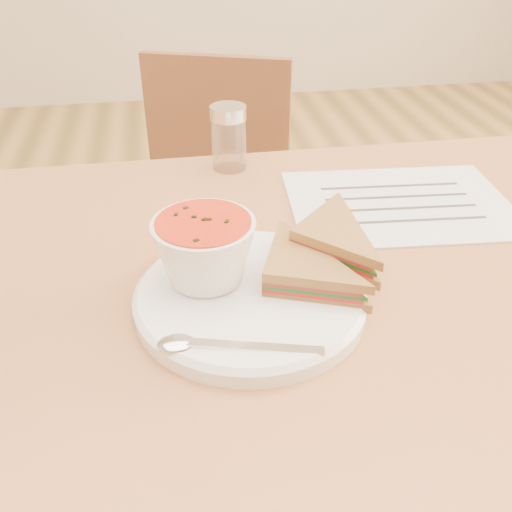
{
  "coord_description": "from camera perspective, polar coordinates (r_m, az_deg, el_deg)",
  "views": [
    {
      "loc": [
        -0.18,
        -0.55,
        1.14
      ],
      "look_at": [
        -0.09,
        -0.04,
        0.8
      ],
      "focal_mm": 40.0,
      "sensor_mm": 36.0,
      "label": 1
    }
  ],
  "objects": [
    {
      "name": "paper_menu",
      "position": [
        0.85,
        14.18,
        5.13
      ],
      "size": [
        0.33,
        0.26,
        0.0
      ],
      "primitive_type": null,
      "rotation": [
        0.0,
        0.0,
        -0.08
      ],
      "color": "silver",
      "rests_on": "dining_table"
    },
    {
      "name": "dining_table",
      "position": [
        0.96,
        5.44,
        -19.52
      ],
      "size": [
        1.0,
        0.7,
        0.75
      ],
      "primitive_type": null,
      "color": "#A45E32",
      "rests_on": "floor"
    },
    {
      "name": "soup_bowl",
      "position": [
        0.62,
        -5.13,
        0.25
      ],
      "size": [
        0.13,
        0.13,
        0.08
      ],
      "primitive_type": null,
      "rotation": [
        0.0,
        0.0,
        0.24
      ],
      "color": "white",
      "rests_on": "plate"
    },
    {
      "name": "chair_far",
      "position": [
        1.4,
        -5.07,
        1.52
      ],
      "size": [
        0.46,
        0.46,
        0.81
      ],
      "primitive_type": null,
      "rotation": [
        0.0,
        0.0,
        2.79
      ],
      "color": "brown",
      "rests_on": "floor"
    },
    {
      "name": "condiment_shaker",
      "position": [
        0.92,
        -2.74,
        11.71
      ],
      "size": [
        0.06,
        0.06,
        0.1
      ],
      "primitive_type": null,
      "rotation": [
        0.0,
        0.0,
        -0.05
      ],
      "color": "silver",
      "rests_on": "dining_table"
    },
    {
      "name": "spoon",
      "position": [
        0.55,
        -2.32,
        -9.02
      ],
      "size": [
        0.19,
        0.08,
        0.01
      ],
      "primitive_type": null,
      "rotation": [
        0.0,
        0.0,
        -0.23
      ],
      "color": "silver",
      "rests_on": "plate"
    },
    {
      "name": "sandwich_half_b",
      "position": [
        0.65,
        3.3,
        1.25
      ],
      "size": [
        0.16,
        0.16,
        0.04
      ],
      "primitive_type": null,
      "rotation": [
        0.0,
        0.0,
        -0.79
      ],
      "color": "#A17039",
      "rests_on": "plate"
    },
    {
      "name": "plate",
      "position": [
        0.63,
        -0.6,
        -4.28
      ],
      "size": [
        0.29,
        0.29,
        0.02
      ],
      "primitive_type": null,
      "rotation": [
        0.0,
        0.0,
        -0.15
      ],
      "color": "white",
      "rests_on": "dining_table"
    },
    {
      "name": "sandwich_half_a",
      "position": [
        0.6,
        0.58,
        -3.18
      ],
      "size": [
        0.15,
        0.15,
        0.04
      ],
      "primitive_type": null,
      "rotation": [
        0.0,
        0.0,
        -0.36
      ],
      "color": "#A17039",
      "rests_on": "plate"
    }
  ]
}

